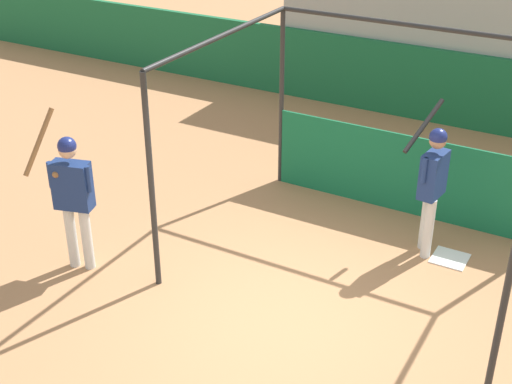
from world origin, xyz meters
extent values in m
plane|color=#A8754C|center=(0.00, 0.00, 0.00)|extent=(60.00, 60.00, 0.00)
cube|color=#196038|center=(0.00, 6.64, 0.69)|extent=(24.00, 0.12, 1.37)
cube|color=#9E9E99|center=(0.00, 8.30, 1.51)|extent=(7.05, 3.20, 3.02)
cube|color=#195B33|center=(-2.75, 7.10, 1.42)|extent=(0.45, 0.40, 0.10)
cube|color=#195B33|center=(-2.75, 7.28, 1.65)|extent=(0.45, 0.06, 0.40)
cube|color=#195B33|center=(-2.20, 7.10, 1.42)|extent=(0.45, 0.40, 0.10)
cube|color=#195B33|center=(-2.20, 7.28, 1.65)|extent=(0.45, 0.06, 0.40)
cube|color=#195B33|center=(-1.65, 7.10, 1.42)|extent=(0.45, 0.40, 0.10)
cube|color=#195B33|center=(-1.65, 7.28, 1.65)|extent=(0.45, 0.06, 0.40)
cube|color=#195B33|center=(-1.10, 7.10, 1.42)|extent=(0.45, 0.40, 0.10)
cube|color=#195B33|center=(-1.10, 7.28, 1.65)|extent=(0.45, 0.06, 0.40)
cube|color=#195B33|center=(-0.55, 7.10, 1.42)|extent=(0.45, 0.40, 0.10)
cube|color=#195B33|center=(-0.55, 7.28, 1.65)|extent=(0.45, 0.06, 0.40)
cube|color=#195B33|center=(0.00, 7.10, 1.42)|extent=(0.45, 0.40, 0.10)
cube|color=#195B33|center=(0.00, 7.28, 1.65)|extent=(0.45, 0.06, 0.40)
cube|color=#195B33|center=(0.55, 7.10, 1.42)|extent=(0.45, 0.40, 0.10)
cube|color=#195B33|center=(0.55, 7.28, 1.65)|extent=(0.45, 0.06, 0.40)
cube|color=#195B33|center=(-1.65, 7.90, 1.82)|extent=(0.45, 0.40, 0.10)
cube|color=#195B33|center=(-1.10, 7.90, 1.82)|extent=(0.45, 0.40, 0.10)
cube|color=#195B33|center=(-0.55, 7.90, 1.82)|extent=(0.45, 0.40, 0.10)
cube|color=#195B33|center=(0.00, 7.90, 1.82)|extent=(0.45, 0.40, 0.10)
cube|color=#195B33|center=(0.55, 7.90, 1.82)|extent=(0.45, 0.40, 0.10)
cylinder|color=#282828|center=(-1.68, -0.10, 1.34)|extent=(0.07, 0.07, 2.68)
cylinder|color=#282828|center=(2.27, -0.10, 1.34)|extent=(0.07, 0.07, 2.68)
cylinder|color=#282828|center=(-1.68, 3.09, 1.34)|extent=(0.07, 0.07, 2.68)
cylinder|color=#282828|center=(-1.68, 1.49, 2.68)|extent=(0.06, 3.19, 0.06)
cylinder|color=#282828|center=(0.29, 3.09, 2.68)|extent=(3.95, 0.06, 0.06)
cube|color=#14663D|center=(0.29, 3.07, 0.59)|extent=(3.88, 0.03, 1.18)
cube|color=white|center=(1.27, 2.17, 0.01)|extent=(0.44, 0.44, 0.02)
cylinder|color=silver|center=(0.97, 2.07, 0.42)|extent=(0.15, 0.15, 0.83)
cylinder|color=silver|center=(0.87, 2.27, 0.42)|extent=(0.15, 0.15, 0.83)
cube|color=navy|center=(0.92, 2.17, 1.13)|extent=(0.27, 0.44, 0.59)
sphere|color=#A37556|center=(0.92, 2.17, 1.58)|extent=(0.21, 0.21, 0.21)
sphere|color=navy|center=(0.92, 2.17, 1.63)|extent=(0.22, 0.22, 0.22)
cylinder|color=navy|center=(0.85, 1.96, 1.26)|extent=(0.08, 0.08, 0.32)
cylinder|color=navy|center=(0.91, 2.39, 1.26)|extent=(0.08, 0.08, 0.32)
cylinder|color=black|center=(0.65, 2.45, 1.62)|extent=(0.28, 0.73, 0.55)
sphere|color=black|center=(0.99, 2.34, 1.37)|extent=(0.08, 0.08, 0.08)
cylinder|color=silver|center=(-2.64, -0.25, 0.42)|extent=(0.16, 0.16, 0.85)
cylinder|color=silver|center=(-2.84, -0.31, 0.42)|extent=(0.16, 0.16, 0.85)
cube|color=navy|center=(-2.74, -0.28, 1.15)|extent=(0.50, 0.34, 0.60)
sphere|color=tan|center=(-2.74, -0.28, 1.61)|extent=(0.21, 0.21, 0.21)
sphere|color=navy|center=(-2.74, -0.28, 1.66)|extent=(0.22, 0.22, 0.22)
cylinder|color=navy|center=(-2.50, -0.25, 1.28)|extent=(0.09, 0.09, 0.33)
cylinder|color=navy|center=(-2.96, -0.38, 1.28)|extent=(0.09, 0.09, 0.33)
cylinder|color=brown|center=(-3.08, -0.37, 1.68)|extent=(0.14, 0.54, 0.73)
sphere|color=brown|center=(-2.84, -0.41, 1.33)|extent=(0.08, 0.08, 0.08)
camera|label=1|loc=(2.87, -5.77, 5.03)|focal=50.00mm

